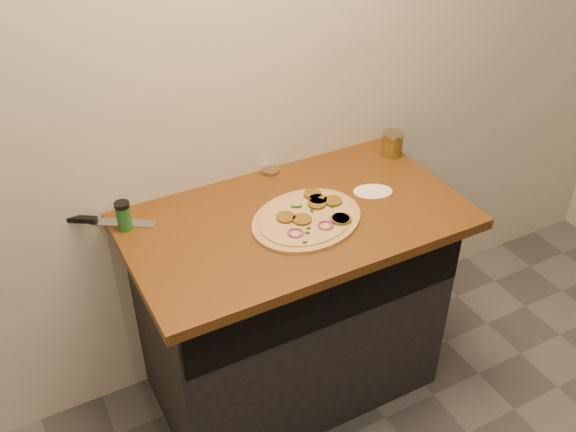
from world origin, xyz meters
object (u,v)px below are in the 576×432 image
pizza (308,218)px  salsa_jar (392,144)px  chefs_knife (100,221)px  spice_shaker (124,216)px

pizza → salsa_jar: salsa_jar is taller
pizza → chefs_knife: 0.72m
salsa_jar → spice_shaker: 1.10m
chefs_knife → salsa_jar: 1.17m
pizza → salsa_jar: (0.53, 0.24, 0.04)m
pizza → salsa_jar: size_ratio=5.29×
chefs_knife → salsa_jar: (1.17, -0.08, 0.04)m
salsa_jar → spice_shaker: bearing=179.5°
pizza → spice_shaker: (-0.57, 0.25, 0.04)m
chefs_knife → spice_shaker: 0.11m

